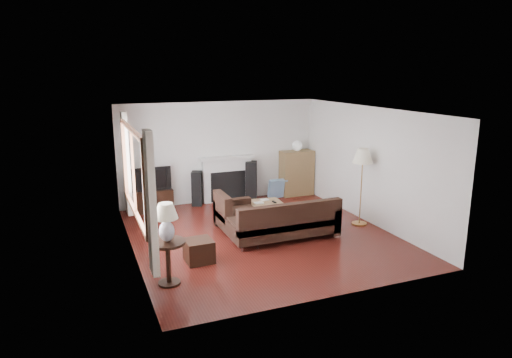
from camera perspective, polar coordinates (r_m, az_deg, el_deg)
name	(u,v)px	position (r m, az deg, el deg)	size (l,w,h in m)	color
room	(262,175)	(8.88, 0.72, 0.52)	(5.10, 5.60, 2.54)	#4F1711
window	(133,172)	(8.03, -15.09, 0.84)	(0.12, 2.74, 1.54)	brown
curtain_near	(151,204)	(6.61, -12.97, -3.05)	(0.10, 0.35, 2.10)	white
curtain_far	(127,164)	(9.54, -15.86, 1.83)	(0.10, 0.35, 2.10)	white
fireplace	(227,179)	(11.50, -3.63, 0.04)	(1.40, 0.26, 1.15)	white
tv_stand	(150,200)	(11.01, -13.07, -2.62)	(1.02, 0.46, 0.51)	black
television	(149,178)	(10.88, -13.22, 0.09)	(0.97, 0.13, 0.56)	black
speaker_left	(197,188)	(11.23, -7.41, -1.17)	(0.23, 0.28, 0.85)	black
speaker_right	(251,181)	(11.60, -0.61, -0.22)	(0.28, 0.33, 0.99)	black
bookshelf	(297,173)	(12.09, 5.09, 0.76)	(0.86, 0.41, 1.18)	olive
globe_lamp	(297,146)	(11.95, 5.16, 4.15)	(0.27, 0.27, 0.27)	white
sectional_sofa	(283,220)	(8.97, 3.45, -5.18)	(2.32, 1.70, 0.75)	black
coffee_table	(257,211)	(10.07, 0.17, -4.05)	(1.07, 0.58, 0.42)	olive
footstool	(199,251)	(8.04, -7.15, -8.88)	(0.46, 0.46, 0.39)	black
floor_lamp	(361,187)	(9.90, 13.02, -1.00)	(0.43, 0.43, 1.65)	#B17D3D
side_table	(168,263)	(7.26, -10.91, -10.23)	(0.56, 0.56, 0.70)	black
table_lamp	(166,223)	(7.03, -11.14, -5.38)	(0.37, 0.37, 0.59)	silver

